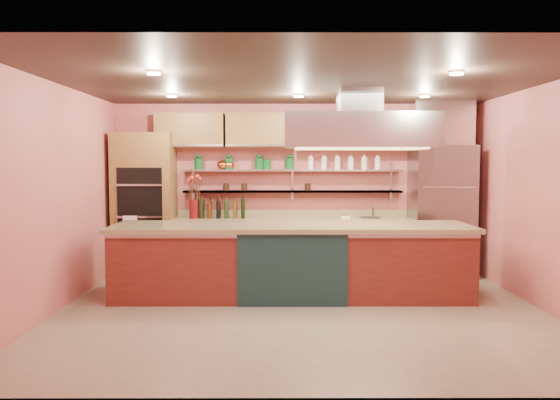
{
  "coord_description": "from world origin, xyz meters",
  "views": [
    {
      "loc": [
        -0.28,
        -6.63,
        1.84
      ],
      "look_at": [
        -0.26,
        1.0,
        1.3
      ],
      "focal_mm": 35.0,
      "sensor_mm": 36.0,
      "label": 1
    }
  ],
  "objects_px": {
    "flower_vase": "(194,209)",
    "copper_kettle": "(222,165)",
    "green_canister": "(267,164)",
    "refrigerator": "(441,211)",
    "kitchen_scale": "(345,216)",
    "island": "(292,261)"
  },
  "relations": [
    {
      "from": "flower_vase",
      "to": "copper_kettle",
      "type": "distance_m",
      "value": 0.86
    },
    {
      "from": "flower_vase",
      "to": "copper_kettle",
      "type": "height_order",
      "value": "copper_kettle"
    },
    {
      "from": "island",
      "to": "kitchen_scale",
      "type": "height_order",
      "value": "kitchen_scale"
    },
    {
      "from": "flower_vase",
      "to": "refrigerator",
      "type": "bearing_deg",
      "value": -0.14
    },
    {
      "from": "flower_vase",
      "to": "kitchen_scale",
      "type": "height_order",
      "value": "flower_vase"
    },
    {
      "from": "kitchen_scale",
      "to": "refrigerator",
      "type": "bearing_deg",
      "value": 8.51
    },
    {
      "from": "flower_vase",
      "to": "copper_kettle",
      "type": "xyz_separation_m",
      "value": [
        0.44,
        0.22,
        0.71
      ]
    },
    {
      "from": "copper_kettle",
      "to": "kitchen_scale",
      "type": "bearing_deg",
      "value": -6.26
    },
    {
      "from": "flower_vase",
      "to": "green_canister",
      "type": "xyz_separation_m",
      "value": [
        1.17,
        0.22,
        0.72
      ]
    },
    {
      "from": "refrigerator",
      "to": "copper_kettle",
      "type": "height_order",
      "value": "refrigerator"
    },
    {
      "from": "island",
      "to": "kitchen_scale",
      "type": "relative_size",
      "value": 32.51
    },
    {
      "from": "green_canister",
      "to": "refrigerator",
      "type": "bearing_deg",
      "value": -4.65
    },
    {
      "from": "kitchen_scale",
      "to": "copper_kettle",
      "type": "xyz_separation_m",
      "value": [
        -2.0,
        0.22,
        0.82
      ]
    },
    {
      "from": "kitchen_scale",
      "to": "green_canister",
      "type": "distance_m",
      "value": 1.53
    },
    {
      "from": "island",
      "to": "flower_vase",
      "type": "xyz_separation_m",
      "value": [
        -1.54,
        1.44,
        0.58
      ]
    },
    {
      "from": "island",
      "to": "green_canister",
      "type": "bearing_deg",
      "value": 102.66
    },
    {
      "from": "copper_kettle",
      "to": "green_canister",
      "type": "xyz_separation_m",
      "value": [
        0.73,
        0.0,
        0.01
      ]
    },
    {
      "from": "green_canister",
      "to": "kitchen_scale",
      "type": "bearing_deg",
      "value": -9.79
    },
    {
      "from": "flower_vase",
      "to": "green_canister",
      "type": "distance_m",
      "value": 1.39
    },
    {
      "from": "refrigerator",
      "to": "flower_vase",
      "type": "xyz_separation_m",
      "value": [
        -3.99,
        0.01,
        0.03
      ]
    },
    {
      "from": "flower_vase",
      "to": "kitchen_scale",
      "type": "relative_size",
      "value": 2.05
    },
    {
      "from": "kitchen_scale",
      "to": "copper_kettle",
      "type": "relative_size",
      "value": 0.78
    }
  ]
}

